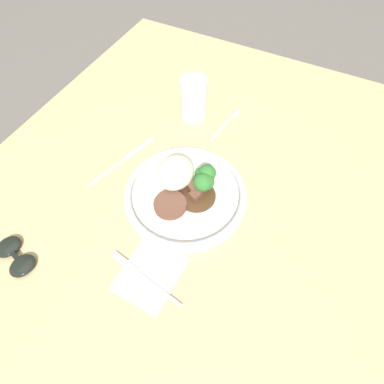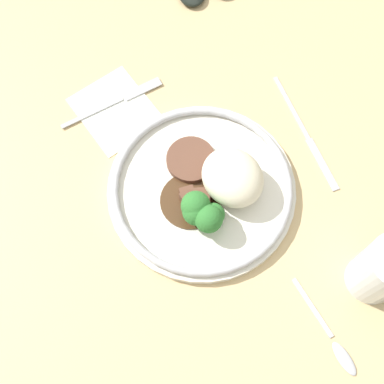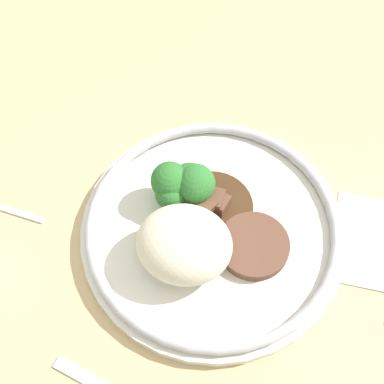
{
  "view_description": "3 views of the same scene",
  "coord_description": "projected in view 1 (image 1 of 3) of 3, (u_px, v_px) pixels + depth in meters",
  "views": [
    {
      "loc": [
        -0.37,
        -0.18,
        0.65
      ],
      "look_at": [
        -0.04,
        -0.02,
        0.08
      ],
      "focal_mm": 28.0,
      "sensor_mm": 36.0,
      "label": 1
    },
    {
      "loc": [
        0.19,
        -0.2,
        0.81
      ],
      "look_at": [
        -0.03,
        -0.02,
        0.09
      ],
      "focal_mm": 50.0,
      "sensor_mm": 36.0,
      "label": 2
    },
    {
      "loc": [
        -0.06,
        0.26,
        0.58
      ],
      "look_at": [
        -0.0,
        -0.03,
        0.08
      ],
      "focal_mm": 50.0,
      "sensor_mm": 36.0,
      "label": 3
    }
  ],
  "objects": [
    {
      "name": "fork",
      "position": [
        139.0,
        274.0,
        0.61
      ],
      "size": [
        0.04,
        0.18,
        0.0
      ],
      "rotation": [
        0.0,
        0.0,
        1.41
      ],
      "color": "#ADADB2",
      "rests_on": "napkin"
    },
    {
      "name": "spoon",
      "position": [
        231.0,
        118.0,
        0.86
      ],
      "size": [
        0.15,
        0.03,
        0.01
      ],
      "rotation": [
        0.0,
        0.0,
        -0.14
      ],
      "color": "#ADADB2",
      "rests_on": "dining_table"
    },
    {
      "name": "juice_glass",
      "position": [
        194.0,
        100.0,
        0.82
      ],
      "size": [
        0.07,
        0.07,
        0.12
      ],
      "color": "yellow",
      "rests_on": "dining_table"
    },
    {
      "name": "knife",
      "position": [
        125.0,
        159.0,
        0.78
      ],
      "size": [
        0.21,
        0.07,
        0.0
      ],
      "rotation": [
        0.0,
        0.0,
        -0.28
      ],
      "color": "#ADADB2",
      "rests_on": "dining_table"
    },
    {
      "name": "dining_table",
      "position": [
        192.0,
        192.0,
        0.75
      ],
      "size": [
        1.24,
        1.04,
        0.05
      ],
      "color": "tan",
      "rests_on": "ground"
    },
    {
      "name": "napkin",
      "position": [
        150.0,
        274.0,
        0.61
      ],
      "size": [
        0.14,
        0.12,
        0.0
      ],
      "color": "silver",
      "rests_on": "dining_table"
    },
    {
      "name": "plate",
      "position": [
        186.0,
        189.0,
        0.7
      ],
      "size": [
        0.29,
        0.29,
        0.08
      ],
      "color": "silver",
      "rests_on": "dining_table"
    },
    {
      "name": "sunglasses",
      "position": [
        15.0,
        256.0,
        0.62
      ],
      "size": [
        0.08,
        0.12,
        0.02
      ],
      "rotation": [
        0.0,
        0.0,
        -0.3
      ],
      "color": "black",
      "rests_on": "dining_table"
    },
    {
      "name": "ground_plane",
      "position": [
        192.0,
        196.0,
        0.77
      ],
      "size": [
        8.0,
        8.0,
        0.0
      ],
      "primitive_type": "plane",
      "color": "#5B5651"
    }
  ]
}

